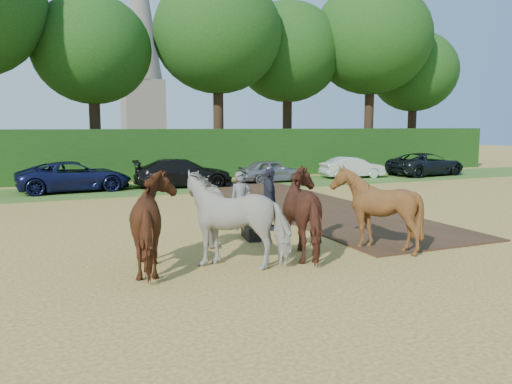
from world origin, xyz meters
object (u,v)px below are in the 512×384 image
spectator_near (212,215)px  parked_cars (229,172)px  spectator_far (269,199)px  church (141,43)px  plough_team (274,214)px

spectator_near → parked_cars: 13.98m
spectator_near → spectator_far: spectator_far is taller
church → spectator_near: bearing=-98.5°
parked_cars → church: bearing=86.0°
parked_cars → spectator_near: bearing=-111.7°
parked_cars → church: 42.88m
spectator_near → parked_cars: size_ratio=0.05×
plough_team → church: (7.05, 55.52, 12.66)m
spectator_far → spectator_near: bearing=138.8°
plough_team → church: church is taller
spectator_near → church: bearing=-13.4°
spectator_far → parked_cars: (2.91, 11.68, -0.25)m
plough_team → parked_cars: size_ratio=0.21×
spectator_far → plough_team: plough_team is taller
spectator_far → church: church is taller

